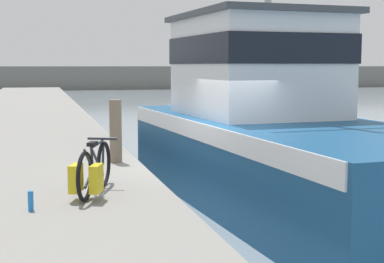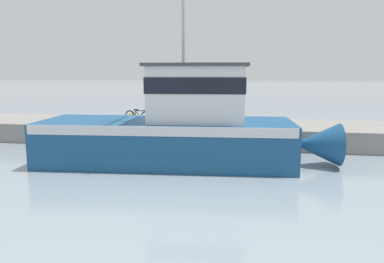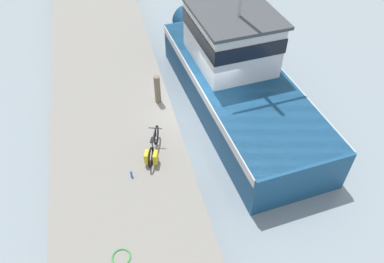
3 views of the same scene
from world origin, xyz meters
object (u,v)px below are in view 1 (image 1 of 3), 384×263
(bicycle_touring, at_px, (92,171))
(water_bottle_by_bike, at_px, (31,201))
(boat_green_anchored, at_px, (275,92))
(mooring_post, at_px, (116,131))
(fishing_boat_main, at_px, (268,128))

(bicycle_touring, relative_size, water_bottle_by_bike, 6.40)
(boat_green_anchored, height_order, mooring_post, boat_green_anchored)
(boat_green_anchored, relative_size, mooring_post, 6.34)
(mooring_post, bearing_deg, fishing_boat_main, 6.98)
(water_bottle_by_bike, bearing_deg, bicycle_touring, 39.28)
(boat_green_anchored, height_order, water_bottle_by_bike, boat_green_anchored)
(bicycle_touring, xyz_separation_m, water_bottle_by_bike, (-0.82, -0.67, -0.22))
(boat_green_anchored, distance_m, mooring_post, 32.05)
(mooring_post, xyz_separation_m, water_bottle_by_bike, (-1.51, -3.42, -0.46))
(fishing_boat_main, bearing_deg, water_bottle_by_bike, -145.48)
(fishing_boat_main, xyz_separation_m, boat_green_anchored, (11.91, 27.87, -0.55))
(boat_green_anchored, relative_size, bicycle_touring, 4.64)
(bicycle_touring, relative_size, mooring_post, 1.37)
(fishing_boat_main, height_order, water_bottle_by_bike, fishing_boat_main)
(fishing_boat_main, relative_size, boat_green_anchored, 1.56)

